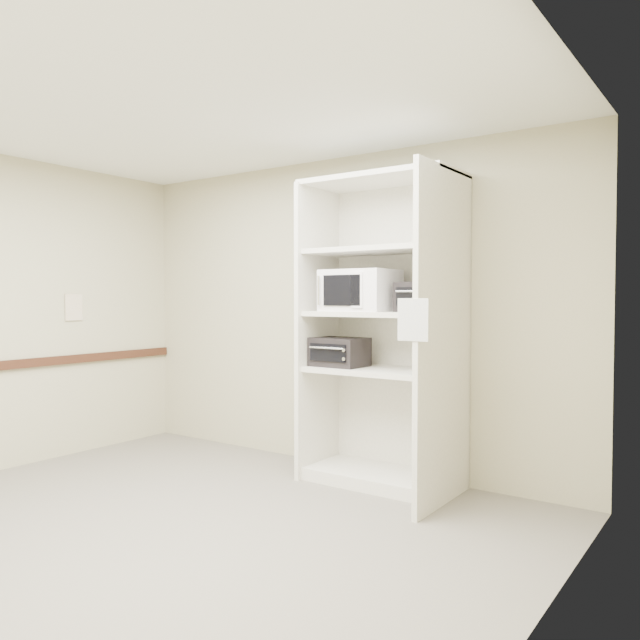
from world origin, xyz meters
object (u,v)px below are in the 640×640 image
Objects in this scene: shelving_unit at (387,342)px; toaster_oven_upper at (425,297)px; toaster_oven_lower at (340,352)px; microwave at (360,291)px.

toaster_oven_upper is at bearing 0.09° from shelving_unit.
shelving_unit is at bearing 9.91° from toaster_oven_lower.
shelving_unit reaches higher than microwave.
toaster_oven_upper is (0.53, 0.06, -0.05)m from microwave.
shelving_unit is 6.17× the size of toaster_oven_upper.
shelving_unit is 0.48m from toaster_oven_upper.
microwave reaches higher than toaster_oven_upper.
toaster_oven_upper is 0.85m from toaster_oven_lower.
shelving_unit is 0.46m from microwave.
toaster_oven_lower is at bearing -176.58° from toaster_oven_upper.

